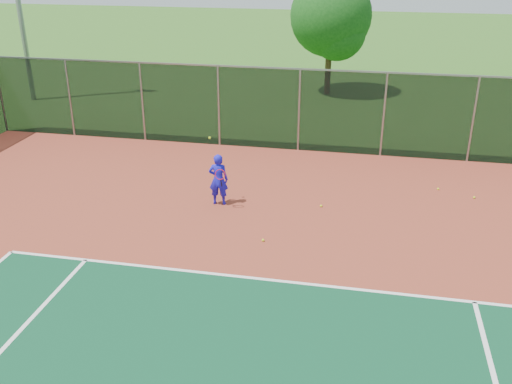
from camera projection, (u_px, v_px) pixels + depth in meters
court_apron at (379, 320)px, 11.67m from camera, size 30.00×20.00×0.02m
fence_back at (384, 114)px, 20.02m from camera, size 30.00×0.06×3.03m
tennis_player at (218, 179)px, 16.51m from camera, size 0.60×0.62×2.03m
practice_ball_0 at (321, 206)px, 16.59m from camera, size 0.07×0.07×0.07m
practice_ball_2 at (474, 197)px, 17.14m from camera, size 0.07×0.07×0.07m
practice_ball_3 at (438, 189)px, 17.74m from camera, size 0.07×0.07×0.07m
practice_ball_4 at (263, 240)px, 14.68m from camera, size 0.07×0.07×0.07m
tree_back_left at (332, 20)px, 27.60m from camera, size 3.96×3.96×5.82m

